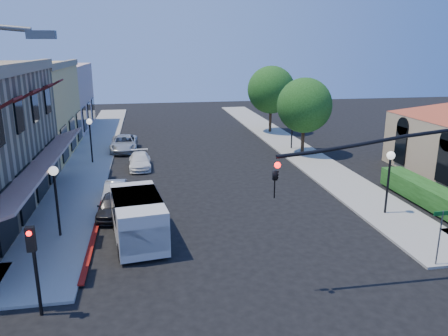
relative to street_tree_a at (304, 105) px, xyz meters
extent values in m
plane|color=black|center=(-8.80, -22.00, -4.19)|extent=(120.00, 120.00, 0.00)
cube|color=gray|center=(-17.55, 5.00, -4.13)|extent=(3.50, 50.00, 0.12)
cube|color=gray|center=(-0.05, 5.00, -4.13)|extent=(3.50, 50.00, 0.12)
cube|color=maroon|center=(-15.70, -14.00, -4.19)|extent=(0.25, 10.00, 0.06)
cube|color=tan|center=(-19.45, -11.00, 3.61)|extent=(0.50, 18.20, 0.60)
cube|color=#561416|center=(-18.40, -11.00, -1.14)|extent=(1.75, 17.00, 0.67)
cube|color=#4E100F|center=(-18.75, -14.60, 2.36)|extent=(1.02, 1.50, 0.60)
cube|color=#4E100F|center=(-18.75, -11.20, 2.36)|extent=(1.02, 1.50, 0.60)
cube|color=#4E100F|center=(-18.75, -7.80, 2.36)|extent=(1.02, 1.50, 0.60)
cube|color=#4E100F|center=(-18.75, -4.40, 2.36)|extent=(1.02, 1.50, 0.60)
cube|color=black|center=(-19.25, -15.10, -2.59)|extent=(0.12, 2.60, 2.60)
cube|color=black|center=(-19.25, -11.70, -2.59)|extent=(0.12, 2.60, 2.60)
cube|color=black|center=(-19.25, -8.30, -2.59)|extent=(0.12, 2.60, 2.60)
cube|color=black|center=(-19.25, -4.90, -2.59)|extent=(0.12, 2.60, 2.60)
cube|color=#E9C768|center=(-24.30, 4.00, -0.39)|extent=(10.00, 12.00, 7.60)
cube|color=beige|center=(-24.30, 16.00, -0.69)|extent=(10.00, 12.00, 7.00)
cube|color=black|center=(5.65, -10.50, -2.39)|extent=(0.12, 1.40, 2.80)
cube|color=black|center=(5.65, -5.50, -2.39)|extent=(0.12, 1.40, 2.80)
cube|color=#194112|center=(2.90, -13.00, -4.19)|extent=(1.40, 8.00, 1.10)
cylinder|color=#372616|center=(0.00, 0.00, -3.14)|extent=(0.28, 0.28, 2.10)
sphere|color=#194112|center=(0.00, 0.00, 0.01)|extent=(4.56, 4.56, 4.56)
cylinder|color=#372616|center=(0.00, 10.00, -3.06)|extent=(0.28, 0.28, 2.27)
sphere|color=#194112|center=(0.00, 10.00, 0.36)|extent=(4.94, 4.94, 4.94)
cylinder|color=black|center=(-4.70, -20.50, 1.41)|extent=(7.80, 0.14, 0.14)
imported|color=black|center=(-8.60, -20.50, 0.51)|extent=(0.20, 0.16, 1.00)
sphere|color=#FF0C0C|center=(-8.60, -20.68, 0.81)|extent=(0.22, 0.22, 0.22)
cylinder|color=black|center=(-16.80, -20.50, -2.69)|extent=(0.12, 0.12, 3.00)
cube|color=black|center=(-16.80, -20.65, -1.29)|extent=(0.28, 0.22, 0.85)
sphere|color=#FF0C0C|center=(-16.80, -20.77, -1.04)|extent=(0.18, 0.18, 0.18)
cube|color=#595B5E|center=(-15.10, -24.00, 4.96)|extent=(0.60, 0.25, 0.18)
cylinder|color=#595B5E|center=(-1.30, -19.80, -2.94)|extent=(0.06, 0.06, 2.50)
cube|color=#0C591E|center=(-1.30, -19.80, -1.79)|extent=(0.80, 0.04, 0.18)
cylinder|color=black|center=(-17.30, -14.00, -2.59)|extent=(0.12, 0.12, 3.20)
sphere|color=white|center=(-17.30, -14.00, -0.84)|extent=(0.44, 0.44, 0.44)
cylinder|color=black|center=(-17.30, 0.00, -2.59)|extent=(0.12, 0.12, 3.20)
sphere|color=white|center=(-17.30, 0.00, -0.84)|extent=(0.44, 0.44, 0.44)
cylinder|color=black|center=(-0.30, -14.00, -2.59)|extent=(0.12, 0.12, 3.20)
sphere|color=white|center=(-0.30, -14.00, -0.84)|extent=(0.44, 0.44, 0.44)
cylinder|color=black|center=(-0.30, 2.00, -2.59)|extent=(0.12, 0.12, 3.20)
sphere|color=white|center=(-0.30, 2.00, -0.84)|extent=(0.44, 0.44, 0.44)
cube|color=beige|center=(-13.55, -15.03, -3.02)|extent=(2.76, 5.17, 2.02)
cube|color=beige|center=(-13.27, -17.14, -3.13)|extent=(2.15, 0.94, 1.12)
cube|color=black|center=(-13.32, -16.75, -2.57)|extent=(1.91, 0.36, 1.01)
cube|color=black|center=(-13.60, -14.69, -2.51)|extent=(2.52, 3.17, 1.01)
cylinder|color=black|center=(-14.28, -16.82, -3.82)|extent=(0.38, 0.77, 0.74)
cylinder|color=black|center=(-14.72, -13.48, -3.82)|extent=(0.38, 0.77, 0.74)
cylinder|color=black|center=(-12.39, -16.57, -3.82)|extent=(0.38, 0.77, 0.74)
cylinder|color=black|center=(-12.83, -13.23, -3.82)|extent=(0.38, 0.77, 0.74)
imported|color=black|center=(-15.00, -11.64, -3.60)|extent=(1.68, 3.60, 1.19)
imported|color=#B3B7B9|center=(-15.00, -9.00, -3.64)|extent=(1.34, 3.40, 1.10)
imported|color=white|center=(-13.60, -2.00, -3.63)|extent=(1.66, 3.92, 1.13)
imported|color=#B7BABD|center=(-15.00, 4.00, -3.51)|extent=(2.28, 4.91, 1.36)
camera|label=1|loc=(-12.91, -34.49, 4.71)|focal=35.00mm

